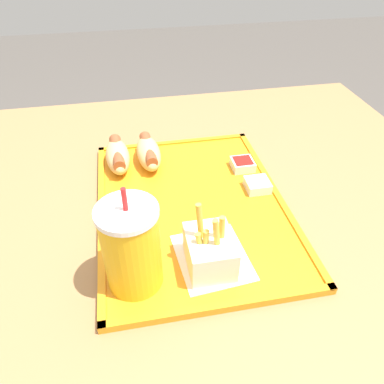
% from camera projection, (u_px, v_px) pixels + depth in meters
% --- Properties ---
extents(dining_table, '(1.13, 1.12, 0.70)m').
position_uv_depth(dining_table, '(206.00, 328.00, 0.91)').
color(dining_table, olive).
rests_on(dining_table, ground_plane).
extents(food_tray, '(0.47, 0.35, 0.01)m').
position_uv_depth(food_tray, '(192.00, 206.00, 0.72)').
color(food_tray, orange).
rests_on(food_tray, dining_table).
extents(paper_napkin, '(0.14, 0.12, 0.00)m').
position_uv_depth(paper_napkin, '(212.00, 257.00, 0.61)').
color(paper_napkin, white).
rests_on(paper_napkin, food_tray).
extents(soda_cup, '(0.09, 0.09, 0.18)m').
position_uv_depth(soda_cup, '(131.00, 247.00, 0.53)').
color(soda_cup, gold).
rests_on(soda_cup, food_tray).
extents(hot_dog_far, '(0.12, 0.06, 0.05)m').
position_uv_depth(hot_dog_far, '(118.00, 156.00, 0.80)').
color(hot_dog_far, '#DBB270').
rests_on(hot_dog_far, food_tray).
extents(hot_dog_near, '(0.12, 0.06, 0.05)m').
position_uv_depth(hot_dog_near, '(149.00, 152.00, 0.81)').
color(hot_dog_near, '#DBB270').
rests_on(hot_dog_near, food_tray).
extents(fries_carton, '(0.09, 0.07, 0.12)m').
position_uv_depth(fries_carton, '(210.00, 251.00, 0.58)').
color(fries_carton, silver).
rests_on(fries_carton, food_tray).
extents(sauce_cup_mayo, '(0.05, 0.05, 0.02)m').
position_uv_depth(sauce_cup_mayo, '(257.00, 185.00, 0.75)').
color(sauce_cup_mayo, silver).
rests_on(sauce_cup_mayo, food_tray).
extents(sauce_cup_ketchup, '(0.05, 0.05, 0.02)m').
position_uv_depth(sauce_cup_ketchup, '(243.00, 164.00, 0.80)').
color(sauce_cup_ketchup, silver).
rests_on(sauce_cup_ketchup, food_tray).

